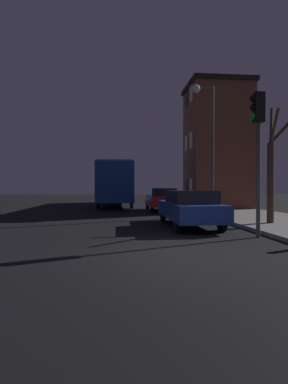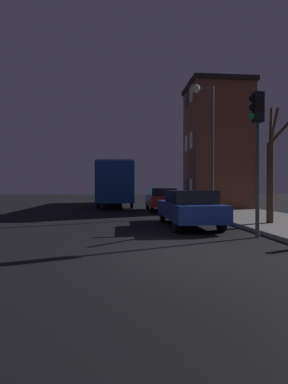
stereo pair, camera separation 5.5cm
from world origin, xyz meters
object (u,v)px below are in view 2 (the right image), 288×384
object	(u,v)px
streetlamp	(206,125)
car_near_lane	(189,207)
car_mid_lane	(161,199)
bare_tree	(271,170)
traffic_light	(257,134)
bus	(115,181)

from	to	relation	value
streetlamp	car_near_lane	distance (m)	5.87
streetlamp	car_mid_lane	bearing A→B (deg)	114.48
streetlamp	bare_tree	bearing A→B (deg)	-70.58
traffic_light	bare_tree	distance (m)	3.29
traffic_light	bus	xyz separation A→B (m)	(-4.37, 16.74, -1.10)
car_near_lane	car_mid_lane	size ratio (longest dim) A/B	1.16
traffic_light	bus	bearing A→B (deg)	104.62
car_mid_lane	bus	bearing A→B (deg)	115.63
car_mid_lane	streetlamp	bearing A→B (deg)	-65.52
bare_tree	bus	bearing A→B (deg)	113.61
car_near_lane	streetlamp	bearing A→B (deg)	64.43
streetlamp	bus	xyz separation A→B (m)	(-4.78, 10.16, -2.72)
traffic_light	car_near_lane	xyz separation A→B (m)	(-1.43, 2.71, -2.39)
car_mid_lane	bare_tree	bearing A→B (deg)	-68.05
car_near_lane	car_mid_lane	world-z (taller)	car_mid_lane
traffic_light	car_mid_lane	size ratio (longest dim) A/B	1.06
traffic_light	car_mid_lane	distance (m)	10.80
bare_tree	bus	xyz separation A→B (m)	(-6.20, 14.18, -0.16)
car_near_lane	bare_tree	bearing A→B (deg)	-2.65
bus	car_mid_lane	bearing A→B (deg)	-64.37
traffic_light	bare_tree	world-z (taller)	bare_tree
streetlamp	car_mid_lane	size ratio (longest dim) A/B	1.62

